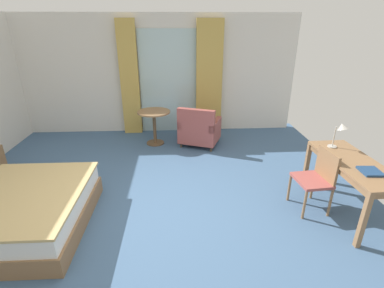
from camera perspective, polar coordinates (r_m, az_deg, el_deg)
name	(u,v)px	position (r m, az deg, el deg)	size (l,w,h in m)	color
ground	(149,217)	(4.14, -8.64, -14.30)	(6.84, 7.46, 0.10)	#426084
wall_back	(158,75)	(6.85, -6.89, 13.58)	(6.44, 0.12, 2.68)	silver
balcony_glass_door	(170,83)	(6.79, -4.49, 12.21)	(1.38, 0.02, 2.36)	silver
curtain_panel_left	(130,79)	(6.75, -12.46, 12.59)	(0.41, 0.10, 2.57)	tan
curtain_panel_right	(209,79)	(6.72, 3.46, 13.02)	(0.60, 0.10, 2.57)	tan
writing_desk	(353,168)	(4.36, 29.72, -4.14)	(0.62, 1.49, 0.77)	olive
desk_chair	(317,176)	(4.28, 23.92, -5.95)	(0.46, 0.52, 0.88)	#9E4C47
desk_lamp	(341,129)	(4.54, 27.79, 2.66)	(0.20, 0.22, 0.42)	#B7B2A8
closed_book	(371,171)	(4.10, 32.28, -4.69)	(0.23, 0.25, 0.03)	navy
armchair_by_window	(199,130)	(6.07, 1.46, 2.82)	(0.98, 0.94, 0.87)	#9E4C47
round_cafe_table	(154,120)	(6.15, -7.62, 4.85)	(0.70, 0.70, 0.74)	olive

